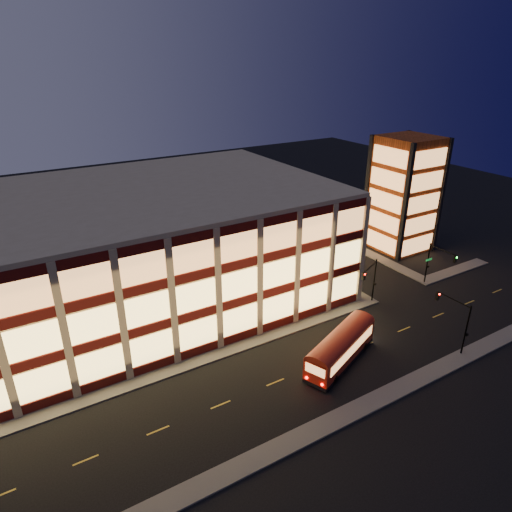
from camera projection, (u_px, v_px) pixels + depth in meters
ground at (211, 363)px, 47.39m from camera, size 200.00×200.00×0.00m
sidewalk_office_south at (181, 366)px, 46.72m from camera, size 54.00×2.00×0.15m
sidewalk_office_east at (295, 258)px, 71.51m from camera, size 2.00×30.00×0.15m
sidewalk_tower_south at (453, 271)px, 67.07m from camera, size 14.00×2.00×0.15m
sidewalk_tower_west at (349, 244)px, 76.72m from camera, size 2.00×30.00×0.15m
sidewalk_near at (282, 447)px, 37.22m from camera, size 100.00×2.00×0.15m
office_building at (127, 250)px, 56.25m from camera, size 50.45×30.45×14.50m
stair_tower at (403, 194)px, 71.95m from camera, size 8.60×8.60×18.00m
traffic_signal_far at (371, 277)px, 56.41m from camera, size 3.79×1.87×6.00m
traffic_signal_right at (437, 260)px, 61.08m from camera, size 1.20×4.37×6.00m
traffic_signal_near at (456, 315)px, 48.22m from camera, size 0.32×4.45×6.00m
trolley_bus at (341, 346)px, 46.77m from camera, size 10.74×6.38×3.56m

